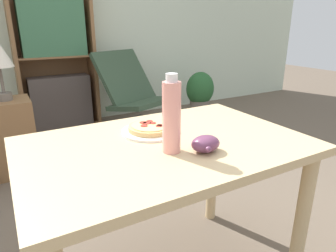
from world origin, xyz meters
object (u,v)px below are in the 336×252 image
(drink_bottle, at_px, (171,116))
(grape_bunch, at_px, (206,144))
(lounge_chair_far, at_px, (136,108))
(bookshelf, at_px, (56,63))
(pizza_on_plate, at_px, (151,129))
(potted_plant_floor, at_px, (200,93))
(side_table, at_px, (12,137))

(drink_bottle, bearing_deg, grape_bunch, -30.51)
(lounge_chair_far, relative_size, bookshelf, 0.56)
(pizza_on_plate, relative_size, drink_bottle, 0.88)
(pizza_on_plate, relative_size, potted_plant_floor, 0.44)
(grape_bunch, relative_size, side_table, 0.18)
(pizza_on_plate, xyz_separation_m, grape_bunch, (0.08, -0.28, 0.02))
(pizza_on_plate, distance_m, potted_plant_floor, 2.72)
(drink_bottle, distance_m, potted_plant_floor, 2.93)
(drink_bottle, relative_size, side_table, 0.47)
(lounge_chair_far, bearing_deg, potted_plant_floor, -8.88)
(grape_bunch, xyz_separation_m, bookshelf, (-0.04, 2.70, -0.00))
(potted_plant_floor, bearing_deg, grape_bunch, -125.34)
(lounge_chair_far, distance_m, bookshelf, 1.01)
(potted_plant_floor, bearing_deg, side_table, -165.49)
(drink_bottle, bearing_deg, side_table, 106.23)
(grape_bunch, xyz_separation_m, drink_bottle, (-0.11, 0.06, 0.10))
(drink_bottle, xyz_separation_m, lounge_chair_far, (0.76, 2.06, -0.57))
(grape_bunch, distance_m, side_table, 1.90)
(drink_bottle, xyz_separation_m, side_table, (-0.49, 1.69, -0.55))
(grape_bunch, distance_m, drink_bottle, 0.16)
(grape_bunch, xyz_separation_m, lounge_chair_far, (0.65, 2.12, -0.46))
(drink_bottle, bearing_deg, lounge_chair_far, 69.83)
(grape_bunch, distance_m, bookshelf, 2.70)
(side_table, xyz_separation_m, potted_plant_floor, (2.25, 0.58, -0.00))
(pizza_on_plate, xyz_separation_m, drink_bottle, (-0.02, -0.22, 0.12))
(grape_bunch, xyz_separation_m, side_table, (-0.60, 1.75, -0.45))
(lounge_chair_far, distance_m, side_table, 1.30)
(grape_bunch, relative_size, drink_bottle, 0.39)
(side_table, bearing_deg, bookshelf, 59.45)
(side_table, distance_m, potted_plant_floor, 2.33)
(pizza_on_plate, distance_m, bookshelf, 2.42)
(bookshelf, distance_m, potted_plant_floor, 1.79)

